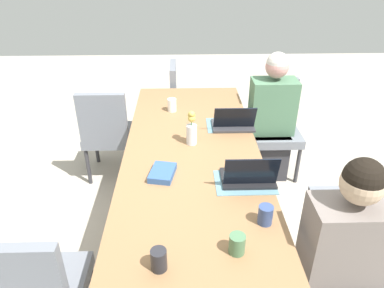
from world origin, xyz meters
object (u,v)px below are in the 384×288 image
book_red_cover (162,173)px  person_near_left_mid (270,124)px  chair_near_left_near (343,261)px  coffee_mug_near_right (265,215)px  dining_table (192,159)px  chair_near_left_mid (275,123)px  laptop_near_left_near (249,176)px  coffee_mug_near_left (172,105)px  flower_vase (192,129)px  laptop_near_left_mid (233,123)px  chair_far_right_near (107,130)px  chair_head_right_right_far (184,101)px  coffee_mug_centre_right (237,244)px  coffee_mug_centre_left (159,260)px  person_near_left_near (338,269)px

book_red_cover → person_near_left_mid: bearing=-28.3°
chair_near_left_near → coffee_mug_near_right: bearing=84.4°
book_red_cover → dining_table: bearing=-20.9°
chair_near_left_mid → laptop_near_left_near: 1.42m
dining_table → coffee_mug_near_left: size_ratio=22.18×
chair_near_left_near → flower_vase: flower_vase is taller
chair_near_left_mid → flower_vase: bearing=135.0°
laptop_near_left_mid → laptop_near_left_near: bearing=180.0°
chair_far_right_near → dining_table: bearing=-136.6°
coffee_mug_near_right → book_red_cover: size_ratio=0.52×
chair_head_right_right_far → coffee_mug_centre_right: chair_head_right_right_far is taller
flower_vase → book_red_cover: size_ratio=1.26×
chair_far_right_near → laptop_near_left_near: laptop_near_left_near is taller
coffee_mug_centre_left → book_red_cover: coffee_mug_centre_left is taller
chair_head_right_right_far → book_red_cover: (-1.77, 0.15, 0.27)m
person_near_left_near → chair_near_left_mid: bearing=-2.3°
chair_near_left_mid → person_near_left_mid: size_ratio=0.75×
dining_table → coffee_mug_near_right: 0.84m
chair_head_right_right_far → person_near_left_mid: bearing=-128.8°
person_near_left_mid → flower_vase: size_ratio=4.73×
chair_near_left_mid → flower_vase: size_ratio=3.56×
coffee_mug_near_right → book_red_cover: coffee_mug_near_right is taller
chair_near_left_near → chair_head_right_right_far: bearing=20.4°
flower_vase → coffee_mug_near_right: bearing=-157.3°
laptop_near_left_mid → book_red_cover: laptop_near_left_mid is taller
chair_near_left_mid → laptop_near_left_near: (-1.30, 0.48, 0.29)m
laptop_near_left_mid → coffee_mug_near_right: 1.08m
person_near_left_near → chair_head_right_right_far: 2.46m
person_near_left_near → person_near_left_mid: bearing=-0.4°
chair_far_right_near → coffee_mug_near_left: size_ratio=8.34×
chair_head_right_right_far → laptop_near_left_near: (-1.86, -0.37, 0.29)m
flower_vase → chair_far_right_near: bearing=47.2°
chair_head_right_right_far → coffee_mug_centre_right: size_ratio=9.08×
person_near_left_near → coffee_mug_centre_right: bearing=98.0°
dining_table → book_red_cover: bearing=147.7°
person_near_left_mid → coffee_mug_centre_left: (-1.87, 0.93, 0.27)m
person_near_left_near → laptop_near_left_mid: person_near_left_near is taller
person_near_left_mid → laptop_near_left_near: bearing=160.9°
chair_near_left_mid → coffee_mug_near_right: chair_near_left_mid is taller
dining_table → book_red_cover: 0.37m
chair_near_left_mid → chair_head_right_right_far: bearing=56.6°
chair_head_right_right_far → flower_vase: bearing=-178.3°
chair_near_left_mid → laptop_near_left_near: bearing=159.6°
coffee_mug_near_left → chair_far_right_near: bearing=77.7°
person_near_left_mid → coffee_mug_near_right: (-1.58, 0.40, 0.27)m
coffee_mug_near_left → chair_near_left_mid: bearing=-75.7°
chair_near_left_near → person_near_left_mid: size_ratio=0.75×
flower_vase → book_red_cover: bearing=154.5°
chair_head_right_right_far → coffee_mug_centre_left: (-2.50, 0.14, 0.30)m
chair_near_left_near → person_near_left_near: person_near_left_near is taller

